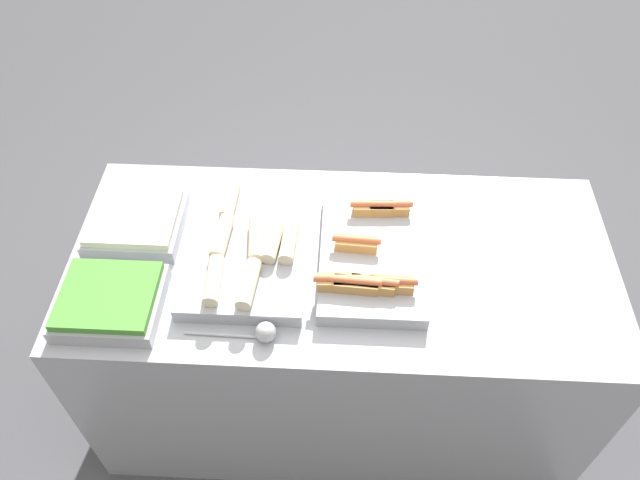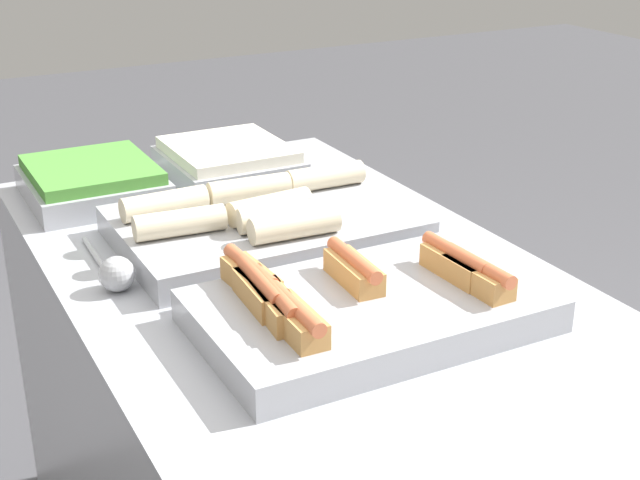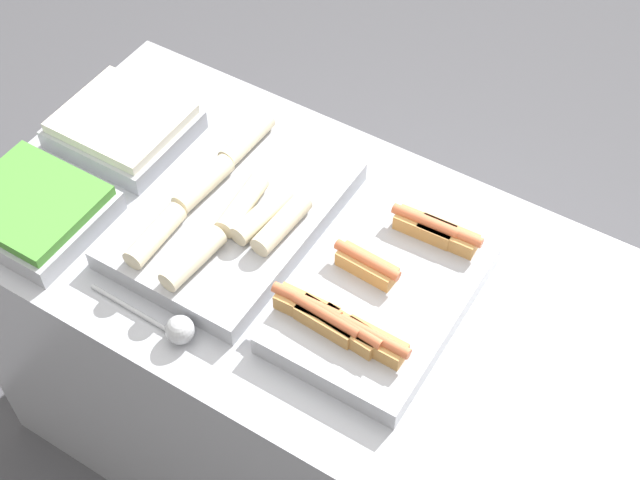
{
  "view_description": "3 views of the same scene",
  "coord_description": "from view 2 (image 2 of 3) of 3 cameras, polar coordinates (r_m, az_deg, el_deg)",
  "views": [
    {
      "loc": [
        -0.01,
        -1.22,
        2.34
      ],
      "look_at": [
        -0.07,
        0.0,
        0.94
      ],
      "focal_mm": 35.0,
      "sensor_mm": 36.0,
      "label": 1
    },
    {
      "loc": [
        1.1,
        -0.61,
        1.49
      ],
      "look_at": [
        -0.07,
        0.0,
        0.94
      ],
      "focal_mm": 50.0,
      "sensor_mm": 36.0,
      "label": 2
    },
    {
      "loc": [
        0.53,
        -0.97,
        2.33
      ],
      "look_at": [
        -0.07,
        0.0,
        0.94
      ],
      "focal_mm": 50.0,
      "sensor_mm": 36.0,
      "label": 3
    }
  ],
  "objects": [
    {
      "name": "tray_hotdogs",
      "position": [
        1.32,
        2.85,
        -4.21
      ],
      "size": [
        0.33,
        0.51,
        0.1
      ],
      "color": "#A8AAB2",
      "rests_on": "counter"
    },
    {
      "name": "tray_wraps",
      "position": [
        1.63,
        -3.73,
        1.13
      ],
      "size": [
        0.36,
        0.52,
        0.1
      ],
      "color": "#A8AAB2",
      "rests_on": "counter"
    },
    {
      "name": "serving_spoon_near",
      "position": [
        1.48,
        -12.99,
        -2.04
      ],
      "size": [
        0.26,
        0.06,
        0.06
      ],
      "color": "#B2B5BA",
      "rests_on": "counter"
    },
    {
      "name": "tray_side_back",
      "position": [
        1.98,
        -5.91,
        5.05
      ],
      "size": [
        0.29,
        0.26,
        0.07
      ],
      "color": "#A8AAB2",
      "rests_on": "counter"
    },
    {
      "name": "tray_side_front",
      "position": [
        1.89,
        -14.37,
        3.64
      ],
      "size": [
        0.29,
        0.26,
        0.07
      ],
      "color": "#A8AAB2",
      "rests_on": "counter"
    }
  ]
}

